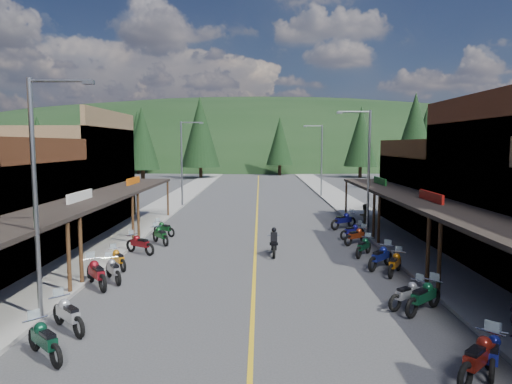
{
  "coord_description": "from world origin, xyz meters",
  "views": [
    {
      "loc": [
        0.25,
        -20.71,
        5.89
      ],
      "look_at": [
        0.01,
        6.82,
        3.0
      ],
      "focal_mm": 32.0,
      "sensor_mm": 36.0,
      "label": 1
    }
  ],
  "objects_px": {
    "bike_west_6": "(96,272)",
    "pine_8": "(93,144)",
    "streetlight_3": "(320,157)",
    "bike_west_8": "(118,258)",
    "bike_east_3": "(479,356)",
    "pine_7": "(108,138)",
    "bike_east_12": "(344,220)",
    "streetlight_0": "(39,188)",
    "bike_east_10": "(356,235)",
    "bike_west_7": "(113,269)",
    "bike_east_7": "(395,262)",
    "bike_west_11": "(164,228)",
    "bike_east_4": "(494,352)",
    "pine_9": "(426,141)",
    "bike_west_9": "(140,243)",
    "pine_2": "(200,132)",
    "pine_5": "(427,134)",
    "pedestrian_east_b": "(364,215)",
    "bike_east_5": "(424,295)",
    "pine_11": "(415,134)",
    "bike_west_4": "(44,338)",
    "shop_west_3": "(62,178)",
    "pine_0": "(38,141)",
    "bike_east_11": "(352,230)",
    "pine_1": "(138,137)",
    "shop_east_3": "(452,192)",
    "streetlight_1": "(183,160)",
    "streetlight_2": "(366,167)",
    "bike_east_8": "(381,256)",
    "pine_10": "(142,138)",
    "bike_west_10": "(160,234)",
    "pine_3": "(280,141)",
    "bike_east_6": "(408,293)",
    "pine_4": "(361,136)",
    "pine_6": "(508,141)",
    "rider_on_bike": "(274,244)",
    "bike_east_9": "(364,246)"
  },
  "relations": [
    {
      "from": "shop_west_3",
      "to": "pine_0",
      "type": "height_order",
      "value": "pine_0"
    },
    {
      "from": "pine_7",
      "to": "shop_east_3",
      "type": "bearing_deg",
      "value": -54.73
    },
    {
      "from": "bike_east_3",
      "to": "rider_on_bike",
      "type": "relative_size",
      "value": 1.1
    },
    {
      "from": "bike_west_8",
      "to": "bike_east_9",
      "type": "distance_m",
      "value": 12.48
    },
    {
      "from": "pine_8",
      "to": "bike_east_10",
      "type": "relative_size",
      "value": 5.0
    },
    {
      "from": "pine_9",
      "to": "bike_east_7",
      "type": "relative_size",
      "value": 5.32
    },
    {
      "from": "pine_11",
      "to": "bike_west_4",
      "type": "xyz_separation_m",
      "value": [
        -25.66,
        -46.77,
        -6.59
      ]
    },
    {
      "from": "bike_west_6",
      "to": "pine_8",
      "type": "bearing_deg",
      "value": 73.65
    },
    {
      "from": "pine_1",
      "to": "bike_east_3",
      "type": "height_order",
      "value": "pine_1"
    },
    {
      "from": "pine_2",
      "to": "pine_10",
      "type": "relative_size",
      "value": 1.21
    },
    {
      "from": "pine_2",
      "to": "bike_east_5",
      "type": "xyz_separation_m",
      "value": [
        15.99,
        -63.19,
        -7.36
      ]
    },
    {
      "from": "pine_1",
      "to": "bike_west_11",
      "type": "distance_m",
      "value": 64.77
    },
    {
      "from": "bike_west_9",
      "to": "bike_east_3",
      "type": "height_order",
      "value": "bike_east_3"
    },
    {
      "from": "streetlight_2",
      "to": "bike_east_3",
      "type": "xyz_separation_m",
      "value": [
        -1.23,
        -17.8,
        -3.81
      ]
    },
    {
      "from": "shop_east_3",
      "to": "streetlight_3",
      "type": "relative_size",
      "value": 1.36
    },
    {
      "from": "bike_west_9",
      "to": "bike_west_10",
      "type": "height_order",
      "value": "bike_west_9"
    },
    {
      "from": "bike_west_11",
      "to": "bike_east_4",
      "type": "bearing_deg",
      "value": -108.16
    },
    {
      "from": "shop_east_3",
      "to": "bike_west_11",
      "type": "xyz_separation_m",
      "value": [
        -19.68,
        -3.14,
        -2.0
      ]
    },
    {
      "from": "shop_east_3",
      "to": "pine_0",
      "type": "xyz_separation_m",
      "value": [
        -53.75,
        50.7,
        3.95
      ]
    },
    {
      "from": "pine_0",
      "to": "pedestrian_east_b",
      "type": "relative_size",
      "value": 6.88
    },
    {
      "from": "bike_west_11",
      "to": "bike_east_4",
      "type": "height_order",
      "value": "bike_east_4"
    },
    {
      "from": "pine_2",
      "to": "pine_5",
      "type": "distance_m",
      "value": 46.17
    },
    {
      "from": "bike_east_10",
      "to": "bike_east_11",
      "type": "distance_m",
      "value": 1.56
    },
    {
      "from": "pine_8",
      "to": "streetlight_1",
      "type": "bearing_deg",
      "value": -50.1
    },
    {
      "from": "bike_west_9",
      "to": "pine_10",
      "type": "bearing_deg",
      "value": 48.82
    },
    {
      "from": "pine_4",
      "to": "bike_west_9",
      "type": "relative_size",
      "value": 5.96
    },
    {
      "from": "bike_west_4",
      "to": "bike_west_8",
      "type": "xyz_separation_m",
      "value": [
        -0.81,
        9.1,
        -0.06
      ]
    },
    {
      "from": "pine_7",
      "to": "pine_3",
      "type": "bearing_deg",
      "value": -15.52
    },
    {
      "from": "shop_east_3",
      "to": "pine_3",
      "type": "xyz_separation_m",
      "value": [
        -9.75,
        54.7,
        3.95
      ]
    },
    {
      "from": "shop_west_3",
      "to": "streetlight_2",
      "type": "bearing_deg",
      "value": -9.04
    },
    {
      "from": "bike_west_9",
      "to": "bike_west_10",
      "type": "bearing_deg",
      "value": 21.17
    },
    {
      "from": "pine_10",
      "to": "bike_east_4",
      "type": "distance_m",
      "value": 64.44
    },
    {
      "from": "pine_7",
      "to": "bike_east_8",
      "type": "distance_m",
      "value": 84.76
    },
    {
      "from": "streetlight_3",
      "to": "bike_west_8",
      "type": "height_order",
      "value": "streetlight_3"
    },
    {
      "from": "pine_3",
      "to": "bike_east_5",
      "type": "distance_m",
      "value": 71.46
    },
    {
      "from": "streetlight_3",
      "to": "bike_east_3",
      "type": "height_order",
      "value": "streetlight_3"
    },
    {
      "from": "bike_east_6",
      "to": "bike_east_11",
      "type": "relative_size",
      "value": 1.03
    },
    {
      "from": "pine_1",
      "to": "bike_east_12",
      "type": "relative_size",
      "value": 5.38
    },
    {
      "from": "pedestrian_east_b",
      "to": "bike_east_5",
      "type": "bearing_deg",
      "value": 55.7
    },
    {
      "from": "pine_6",
      "to": "bike_east_5",
      "type": "height_order",
      "value": "pine_6"
    },
    {
      "from": "bike_west_9",
      "to": "rider_on_bike",
      "type": "height_order",
      "value": "rider_on_bike"
    },
    {
      "from": "streetlight_0",
      "to": "bike_east_10",
      "type": "relative_size",
      "value": 4.0
    },
    {
      "from": "pine_7",
      "to": "bike_east_12",
      "type": "xyz_separation_m",
      "value": [
        38.08,
        -65.32,
        -6.57
      ]
    },
    {
      "from": "bike_west_6",
      "to": "bike_west_8",
      "type": "bearing_deg",
      "value": 53.16
    },
    {
      "from": "streetlight_3",
      "to": "bike_east_11",
      "type": "xyz_separation_m",
      "value": [
        -0.93,
        -22.7,
        -3.92
      ]
    },
    {
      "from": "pine_9",
      "to": "bike_west_6",
      "type": "distance_m",
      "value": 56.7
    },
    {
      "from": "pine_11",
      "to": "bike_east_8",
      "type": "height_order",
      "value": "pine_11"
    },
    {
      "from": "pine_4",
      "to": "pedestrian_east_b",
      "type": "xyz_separation_m",
      "value": [
        -10.47,
        -49.18,
        -6.29
      ]
    },
    {
      "from": "bike_west_7",
      "to": "bike_east_7",
      "type": "bearing_deg",
      "value": -27.95
    },
    {
      "from": "bike_west_11",
      "to": "bike_west_4",
      "type": "bearing_deg",
      "value": -142.21
    }
  ]
}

